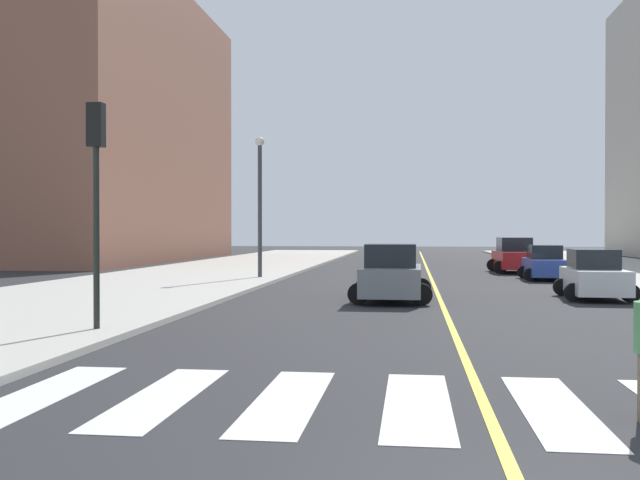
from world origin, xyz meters
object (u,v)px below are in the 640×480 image
car_red_nearest (515,256)px  car_blue_third (545,264)px  car_white_second (594,276)px  street_lamp (260,194)px  traffic_light_far_corner (96,171)px  car_gray_fourth (391,274)px

car_red_nearest → car_blue_third: bearing=93.6°
car_white_second → street_lamp: size_ratio=0.58×
car_white_second → traffic_light_far_corner: bearing=40.6°
car_red_nearest → car_white_second: (0.45, -16.44, -0.13)m
traffic_light_far_corner → car_white_second: bearing=38.4°
car_blue_third → car_gray_fourth: (-7.15, -11.93, 0.12)m
car_white_second → traffic_light_far_corner: 17.42m
car_red_nearest → street_lamp: street_lamp is taller
street_lamp → car_gray_fourth: bearing=-56.5°
car_gray_fourth → traffic_light_far_corner: (-6.44, -8.89, 2.83)m
traffic_light_far_corner → street_lamp: size_ratio=0.75×
car_red_nearest → car_blue_third: 6.31m
street_lamp → traffic_light_far_corner: bearing=-89.4°
car_white_second → car_blue_third: car_white_second is taller
car_gray_fourth → car_white_second: bearing=14.7°
car_red_nearest → car_gray_fourth: size_ratio=1.04×
car_gray_fourth → traffic_light_far_corner: size_ratio=0.85×
car_blue_third → car_red_nearest: bearing=-83.9°
car_white_second → car_gray_fourth: bearing=16.4°
car_blue_third → car_gray_fourth: car_gray_fourth is taller
car_blue_third → car_white_second: bearing=90.2°
car_white_second → street_lamp: (-13.68, 8.30, 3.40)m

